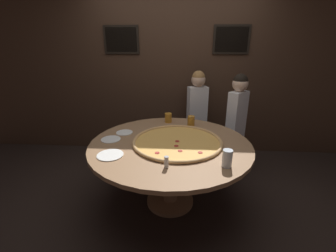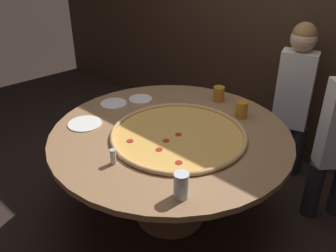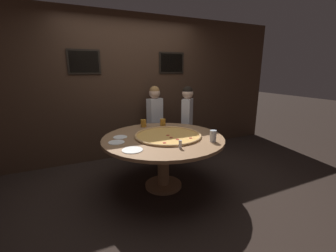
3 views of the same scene
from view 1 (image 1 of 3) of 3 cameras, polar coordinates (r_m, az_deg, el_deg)
name	(u,v)px [view 1 (image 1 of 3)]	position (r m, az deg, el deg)	size (l,w,h in m)	color
ground_plane	(170,202)	(2.70, 0.53, -18.63)	(24.00, 24.00, 0.00)	black
back_wall	(175,71)	(3.55, 1.89, 13.84)	(6.40, 0.08, 2.60)	#3D281C
dining_table	(170,153)	(2.36, 0.58, -6.88)	(1.65, 1.65, 0.74)	#936B47
giant_pizza	(177,141)	(2.31, 2.38, -3.85)	(0.92, 0.92, 0.03)	#E5A84C
drink_cup_centre_back	(227,158)	(1.90, 14.83, -7.96)	(0.08, 0.08, 0.15)	silver
drink_cup_beside_pizza	(168,118)	(2.89, 0.08, 2.10)	(0.09, 0.09, 0.12)	#BC7A23
drink_cup_near_right	(191,121)	(2.77, 5.87, 1.31)	(0.09, 0.09, 0.12)	#BC7A23
white_plate_near_front	(110,155)	(2.11, -14.47, -7.14)	(0.24, 0.24, 0.01)	white
white_plate_far_back	(111,139)	(2.45, -14.32, -3.29)	(0.20, 0.20, 0.01)	white
white_plate_right_side	(124,132)	(2.60, -11.01, -1.63)	(0.19, 0.19, 0.01)	white
condiment_shaker	(166,162)	(1.84, -0.42, -9.10)	(0.04, 0.04, 0.10)	silver
diner_far_left	(197,110)	(3.38, 7.37, 3.94)	(0.35, 0.22, 1.34)	#232328
diner_far_right	(237,117)	(3.16, 17.01, 2.08)	(0.32, 0.32, 1.34)	#232328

